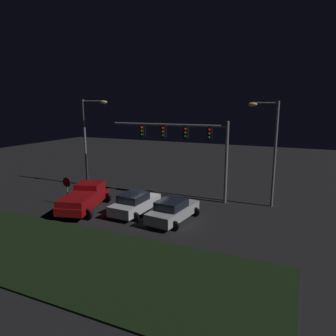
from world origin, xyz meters
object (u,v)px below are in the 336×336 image
object	(u,v)px
car_sedan_far	(135,203)
stop_sign	(67,186)
pickup_truck	(85,196)
car_sedan	(173,210)
traffic_signal_gantry	(186,138)
street_lamp_left	(89,132)
street_lamp_right	(270,142)

from	to	relation	value
car_sedan_far	stop_sign	distance (m)	5.82
pickup_truck	car_sedan	bearing A→B (deg)	-101.75
car_sedan	traffic_signal_gantry	world-z (taller)	traffic_signal_gantry
car_sedan_far	stop_sign	xyz separation A→B (m)	(-5.73, -0.57, 0.82)
car_sedan	street_lamp_left	xyz separation A→B (m)	(-10.95, 5.44, 4.44)
car_sedan	street_lamp_left	size ratio (longest dim) A/B	0.56
pickup_truck	car_sedan	xyz separation A→B (m)	(6.96, 0.49, -0.26)
traffic_signal_gantry	street_lamp_left	size ratio (longest dim) A/B	1.26
street_lamp_right	car_sedan	bearing A→B (deg)	-131.89
traffic_signal_gantry	stop_sign	xyz separation A→B (m)	(-7.72, -5.60, -3.47)
traffic_signal_gantry	pickup_truck	bearing A→B (deg)	-134.96
car_sedan_far	car_sedan	bearing A→B (deg)	-92.89
traffic_signal_gantry	stop_sign	world-z (taller)	traffic_signal_gantry
stop_sign	car_sedan	bearing A→B (deg)	1.64
car_sedan_far	traffic_signal_gantry	world-z (taller)	traffic_signal_gantry
traffic_signal_gantry	car_sedan	bearing A→B (deg)	-78.06
street_lamp_right	stop_sign	distance (m)	15.84
traffic_signal_gantry	stop_sign	distance (m)	10.15
stop_sign	car_sedan_far	bearing A→B (deg)	5.72
car_sedan_far	stop_sign	bearing A→B (deg)	98.67
car_sedan	traffic_signal_gantry	size ratio (longest dim) A/B	0.44
pickup_truck	street_lamp_left	bearing A→B (deg)	18.20
street_lamp_right	stop_sign	xyz separation A→B (m)	(-14.16, -6.18, -3.46)
car_sedan_far	traffic_signal_gantry	bearing A→B (deg)	-18.67
street_lamp_left	pickup_truck	bearing A→B (deg)	-56.00
pickup_truck	street_lamp_left	xyz separation A→B (m)	(-4.00, 5.93, 4.18)
street_lamp_left	stop_sign	world-z (taller)	street_lamp_left
car_sedan_far	street_lamp_right	distance (m)	10.99
car_sedan_far	street_lamp_right	world-z (taller)	street_lamp_right
street_lamp_right	car_sedan_far	bearing A→B (deg)	-146.39
street_lamp_left	stop_sign	xyz separation A→B (m)	(2.10, -5.69, -3.61)
traffic_signal_gantry	street_lamp_left	distance (m)	9.83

